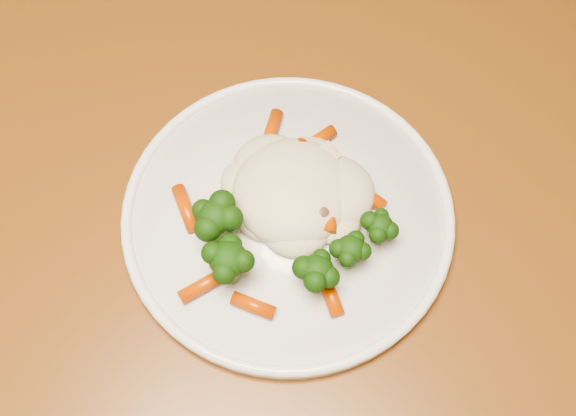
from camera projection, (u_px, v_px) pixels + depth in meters
The scene contains 3 objects.
dining_table at pixel (332, 315), 0.70m from camera, with size 1.41×1.10×0.75m.
plate at pixel (288, 215), 0.64m from camera, with size 0.29×0.29×0.01m, color white.
meal at pixel (287, 208), 0.61m from camera, with size 0.20×0.20×0.05m.
Camera 1 is at (-0.22, -0.24, 1.33)m, focal length 45.00 mm.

